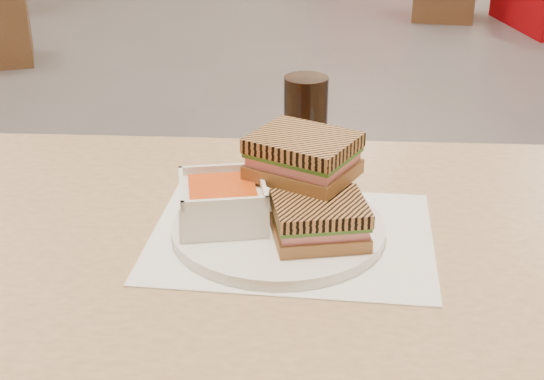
# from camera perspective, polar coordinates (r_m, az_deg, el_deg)

# --- Properties ---
(main_table) EXTENTS (1.20, 0.70, 0.75)m
(main_table) POSITION_cam_1_polar(r_m,az_deg,el_deg) (1.06, -3.31, -8.92)
(main_table) COLOR tan
(main_table) RESTS_ON ground
(tray_liner) EXTENTS (0.39, 0.31, 0.00)m
(tray_liner) POSITION_cam_1_polar(r_m,az_deg,el_deg) (1.00, 1.48, -3.52)
(tray_liner) COLOR white
(tray_liner) RESTS_ON main_table
(plate) EXTENTS (0.28, 0.28, 0.02)m
(plate) POSITION_cam_1_polar(r_m,az_deg,el_deg) (1.00, 0.50, -2.94)
(plate) COLOR white
(plate) RESTS_ON tray_liner
(soup_bowl) EXTENTS (0.13, 0.13, 0.06)m
(soup_bowl) POSITION_cam_1_polar(r_m,az_deg,el_deg) (0.99, -3.76, -1.04)
(soup_bowl) COLOR white
(soup_bowl) RESTS_ON plate
(panini_lower) EXTENTS (0.13, 0.12, 0.05)m
(panini_lower) POSITION_cam_1_polar(r_m,az_deg,el_deg) (0.95, 3.62, -2.30)
(panini_lower) COLOR #A8763C
(panini_lower) RESTS_ON plate
(panini_upper) EXTENTS (0.17, 0.16, 0.06)m
(panini_upper) POSITION_cam_1_polar(r_m,az_deg,el_deg) (1.00, 2.38, 2.58)
(panini_upper) COLOR #A8763C
(panini_upper) RESTS_ON panini_lower
(cola_glass) EXTENTS (0.07, 0.07, 0.15)m
(cola_glass) POSITION_cam_1_polar(r_m,az_deg,el_deg) (1.18, 2.55, 5.13)
(cola_glass) COLOR black
(cola_glass) RESTS_ON main_table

